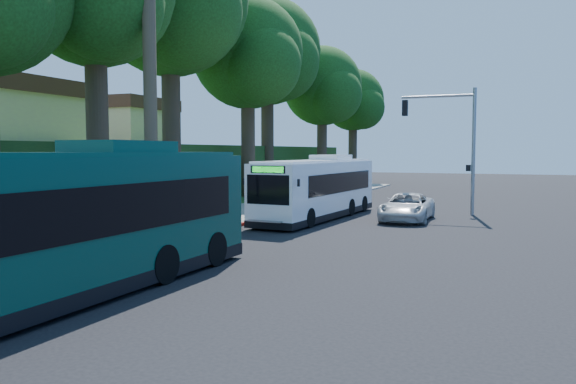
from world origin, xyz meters
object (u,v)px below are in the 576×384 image
at_px(white_bus, 319,187).
at_px(teal_bus, 65,222).
at_px(bus_shelter, 151,192).
at_px(pickup, 407,207).

bearing_deg(white_bus, teal_bus, -87.13).
height_order(bus_shelter, teal_bus, teal_bus).
bearing_deg(white_bus, bus_shelter, -115.89).
relative_size(teal_bus, pickup, 2.58).
distance_m(teal_bus, pickup, 18.98).
distance_m(bus_shelter, pickup, 12.82).
bearing_deg(bus_shelter, teal_bus, -65.18).
distance_m(bus_shelter, teal_bus, 10.39).
distance_m(white_bus, teal_bus, 17.60).
relative_size(bus_shelter, white_bus, 0.28).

